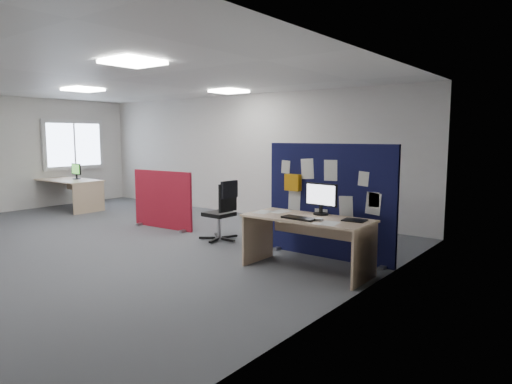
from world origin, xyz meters
The scene contains 17 objects.
floor centered at (0.00, 0.00, 0.00)m, with size 9.00×9.00×0.00m, color #4B4D52.
ceiling centered at (0.00, 0.00, 2.70)m, with size 9.00×7.00×0.02m, color white.
wall_back centered at (0.00, 3.50, 1.35)m, with size 9.00×0.02×2.70m, color silver.
wall_right centered at (4.50, 0.00, 1.35)m, with size 0.02×7.00×2.70m, color silver.
window centered at (-4.44, 2.00, 1.55)m, with size 0.06×1.70×1.30m.
ceiling_lights centered at (0.33, 0.67, 2.67)m, with size 4.10×4.10×0.04m.
navy_divider centered at (3.46, 1.27, 0.84)m, with size 2.03×0.30×1.68m.
main_desk centered at (3.58, 0.54, 0.56)m, with size 1.69×0.75×0.73m.
monitor_main centered at (3.63, 0.76, 0.97)m, with size 0.49×0.20×0.43m.
keyboard centered at (3.57, 0.30, 0.74)m, with size 0.45×0.18×0.03m, color black.
mouse centered at (3.83, 0.36, 0.74)m, with size 0.10×0.06×0.03m, color gray.
paper_tray centered at (4.19, 0.63, 0.74)m, with size 0.28×0.22×0.01m, color black.
red_divider centered at (-0.13, 1.24, 0.55)m, with size 1.49×0.30×1.12m.
second_desk centered at (-3.68, 1.40, 0.56)m, with size 1.75×0.88×0.73m.
monitor_second centered at (-3.60, 1.53, 0.94)m, with size 0.42×0.19×0.38m.
office_chair centered at (1.55, 1.13, 0.58)m, with size 0.65×0.68×1.02m.
desk_papers centered at (3.32, 0.45, 0.73)m, with size 1.39×0.68×0.00m.
Camera 1 is at (6.63, -4.58, 1.79)m, focal length 32.00 mm.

